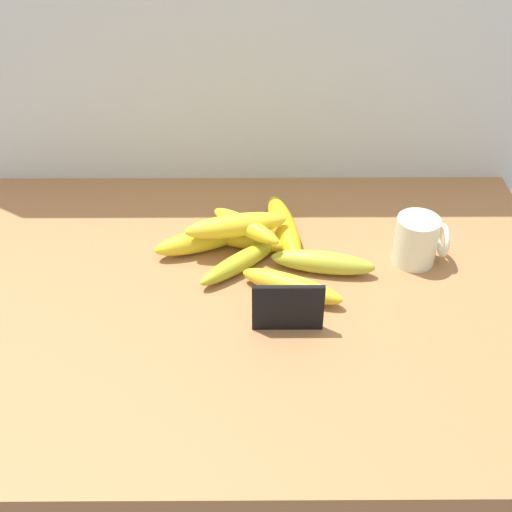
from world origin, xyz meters
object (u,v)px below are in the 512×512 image
(banana_1, at_px, (284,227))
(banana_0, at_px, (245,239))
(chalkboard_sign, at_px, (288,309))
(banana_2, at_px, (323,262))
(banana_5, at_px, (243,262))
(banana_7, at_px, (246,226))
(banana_3, at_px, (292,286))
(banana_6, at_px, (236,225))
(banana_4, at_px, (206,239))
(coffee_mug, at_px, (418,240))

(banana_1, bearing_deg, banana_0, -157.19)
(chalkboard_sign, xyz_separation_m, banana_2, (0.07, 0.14, -0.02))
(banana_0, relative_size, banana_5, 0.99)
(banana_0, distance_m, banana_7, 0.04)
(banana_3, height_order, banana_5, banana_3)
(banana_0, xyz_separation_m, banana_7, (0.00, -0.01, 0.03))
(banana_2, bearing_deg, banana_5, 177.58)
(chalkboard_sign, distance_m, banana_6, 0.22)
(chalkboard_sign, relative_size, banana_6, 0.60)
(chalkboard_sign, xyz_separation_m, banana_6, (-0.08, 0.20, 0.02))
(banana_3, height_order, banana_7, banana_7)
(banana_0, xyz_separation_m, banana_4, (-0.07, -0.00, 0.00))
(banana_1, xyz_separation_m, banana_6, (-0.09, -0.04, 0.04))
(coffee_mug, height_order, banana_4, coffee_mug)
(banana_0, xyz_separation_m, banana_1, (0.07, 0.03, 0.00))
(chalkboard_sign, bearing_deg, banana_4, 123.21)
(banana_2, relative_size, banana_6, 0.99)
(banana_5, height_order, banana_6, banana_6)
(banana_0, height_order, banana_6, banana_6)
(chalkboard_sign, relative_size, banana_5, 0.62)
(banana_6, bearing_deg, banana_2, -21.30)
(banana_1, relative_size, banana_7, 1.35)
(banana_0, xyz_separation_m, banana_3, (0.08, -0.14, 0.00))
(coffee_mug, xyz_separation_m, banana_7, (-0.30, 0.03, 0.01))
(chalkboard_sign, bearing_deg, banana_1, 89.07)
(banana_5, distance_m, banana_7, 0.07)
(chalkboard_sign, xyz_separation_m, banana_1, (0.00, 0.24, -0.02))
(banana_2, distance_m, banana_5, 0.14)
(coffee_mug, xyz_separation_m, banana_2, (-0.17, -0.03, -0.02))
(chalkboard_sign, distance_m, banana_1, 0.24)
(banana_1, height_order, banana_6, banana_6)
(chalkboard_sign, height_order, banana_3, chalkboard_sign)
(banana_3, bearing_deg, chalkboard_sign, -97.40)
(coffee_mug, distance_m, banana_3, 0.24)
(coffee_mug, xyz_separation_m, banana_1, (-0.23, 0.07, -0.02))
(coffee_mug, distance_m, banana_1, 0.24)
(banana_5, bearing_deg, banana_4, 136.60)
(banana_1, bearing_deg, banana_6, -152.97)
(coffee_mug, distance_m, banana_7, 0.30)
(banana_0, height_order, banana_3, banana_3)
(banana_0, distance_m, banana_3, 0.16)
(banana_3, distance_m, banana_5, 0.11)
(banana_4, xyz_separation_m, banana_7, (0.07, -0.01, 0.03))
(banana_7, bearing_deg, banana_1, 29.75)
(banana_3, xyz_separation_m, banana_7, (-0.08, 0.13, 0.03))
(banana_2, xyz_separation_m, banana_3, (-0.06, -0.06, -0.00))
(coffee_mug, bearing_deg, banana_2, -169.58)
(coffee_mug, height_order, banana_2, coffee_mug)
(banana_2, relative_size, banana_7, 1.18)
(banana_4, distance_m, banana_6, 0.07)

